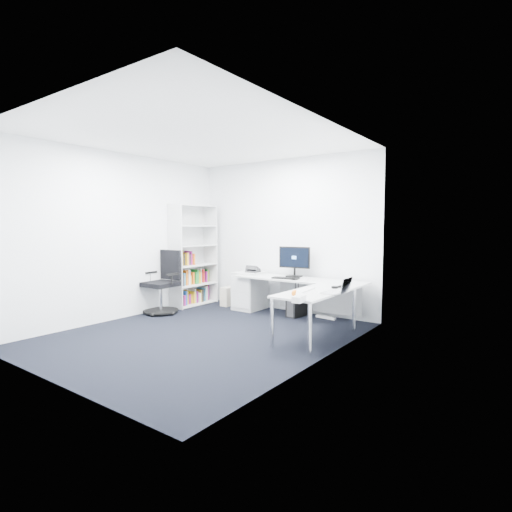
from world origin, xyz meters
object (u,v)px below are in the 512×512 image
Objects in this scene: laptop at (332,285)px; bookshelf at (193,255)px; task_chair at (161,282)px; monitor at (294,261)px; l_desk at (289,301)px.

bookshelf is at bearing 165.78° from laptop.
task_chair is 2.33m from monitor.
bookshelf is at bearing -177.42° from monitor.
task_chair is at bearing -154.86° from monitor.
task_chair reaches higher than l_desk.
l_desk is 0.78m from monitor.
laptop is (3.23, -0.71, -0.20)m from bookshelf.
monitor is at bearing 11.81° from bookshelf.
monitor is 1.76× the size of laptop.
bookshelf reaches higher than task_chair.
l_desk is at bearing 19.67° from task_chair.
bookshelf is 3.47× the size of monitor.
monitor reaches higher than task_chair.
l_desk is at bearing 146.09° from laptop.
task_chair is at bearing -158.21° from l_desk.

